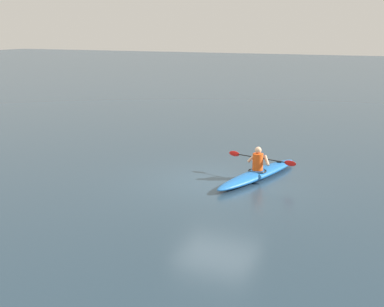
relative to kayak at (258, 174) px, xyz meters
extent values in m
plane|color=#233847|center=(0.99, 0.92, -0.14)|extent=(160.00, 160.00, 0.00)
ellipsoid|color=#1959A5|center=(0.00, 0.00, 0.00)|extent=(1.65, 4.44, 0.28)
torus|color=black|center=(0.02, 0.07, 0.12)|extent=(0.69, 0.69, 0.04)
cylinder|color=black|center=(-0.31, -1.29, 0.13)|extent=(0.18, 0.18, 0.02)
cylinder|color=#E04C14|center=(0.01, 0.06, 0.40)|extent=(0.33, 0.33, 0.53)
sphere|color=tan|center=(0.01, 0.06, 0.78)|extent=(0.21, 0.21, 0.21)
cylinder|color=black|center=(-0.03, -0.14, 0.48)|extent=(1.97, 0.50, 0.03)
ellipsoid|color=red|center=(0.95, -0.37, 0.48)|extent=(0.40, 0.13, 0.17)
ellipsoid|color=red|center=(-1.02, 0.10, 0.48)|extent=(0.40, 0.13, 0.17)
cylinder|color=tan|center=(0.25, -0.08, 0.47)|extent=(0.30, 0.19, 0.34)
cylinder|color=tan|center=(-0.26, 0.04, 0.47)|extent=(0.26, 0.24, 0.34)
camera|label=1|loc=(-4.70, 15.21, 4.45)|focal=48.92mm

